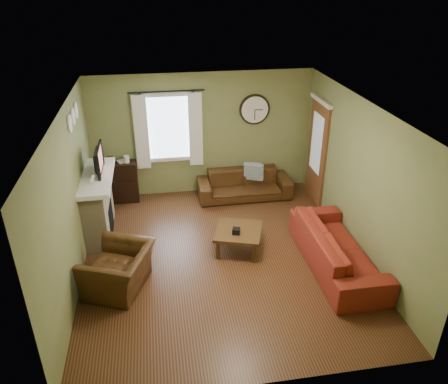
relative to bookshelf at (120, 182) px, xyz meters
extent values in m
cube|color=#4A2A16|center=(1.78, -2.38, -0.44)|extent=(4.60, 5.20, 0.00)
cube|color=white|center=(1.78, -2.38, 2.16)|extent=(4.60, 5.20, 0.00)
cube|color=olive|center=(-0.52, -2.38, 0.86)|extent=(0.00, 5.20, 2.60)
cube|color=olive|center=(4.08, -2.38, 0.86)|extent=(0.00, 5.20, 2.60)
cube|color=olive|center=(1.78, 0.22, 0.86)|extent=(4.60, 0.00, 2.60)
cube|color=olive|center=(1.78, -4.98, 0.86)|extent=(4.60, 0.00, 2.60)
cube|color=tan|center=(-0.32, -1.23, 0.11)|extent=(0.40, 1.40, 1.10)
cube|color=black|center=(-0.13, -1.23, -0.14)|extent=(0.04, 0.60, 0.55)
cube|color=white|center=(-0.29, -1.23, 0.70)|extent=(0.58, 1.60, 0.08)
imported|color=black|center=(-0.27, -1.08, 0.92)|extent=(0.08, 0.60, 0.35)
cube|color=#994C3F|center=(-0.19, -1.08, 0.97)|extent=(0.02, 0.62, 0.36)
cylinder|color=white|center=(-0.50, -1.58, 1.81)|extent=(0.28, 0.28, 0.03)
cylinder|color=white|center=(-0.50, -1.23, 1.81)|extent=(0.28, 0.28, 0.03)
cylinder|color=white|center=(-0.50, -0.88, 1.81)|extent=(0.28, 0.28, 0.03)
cylinder|color=black|center=(1.08, 0.10, 1.83)|extent=(0.03, 0.03, 1.50)
cube|color=white|center=(0.53, 0.10, 1.01)|extent=(0.28, 0.04, 1.55)
cube|color=white|center=(1.63, 0.10, 1.01)|extent=(0.28, 0.04, 1.55)
cube|color=brown|center=(4.05, -0.53, 0.61)|extent=(0.05, 0.90, 2.10)
imported|color=#462D15|center=(0.01, 0.01, 0.52)|extent=(0.22, 0.25, 0.02)
imported|color=#3B230F|center=(2.61, -0.23, -0.15)|extent=(1.96, 0.77, 0.57)
cube|color=#8D9BA6|center=(2.80, -0.14, 0.11)|extent=(0.38, 0.21, 0.36)
cube|color=#8D9BA6|center=(2.84, -0.20, 0.11)|extent=(0.37, 0.25, 0.36)
imported|color=maroon|center=(3.61, -2.90, -0.10)|extent=(0.91, 2.32, 0.68)
imported|color=#3B230F|center=(0.10, -2.89, -0.10)|extent=(1.21, 1.28, 0.66)
cube|color=black|center=(2.04, -2.30, -0.04)|extent=(0.16, 0.16, 0.10)
camera|label=1|loc=(0.82, -8.43, 3.97)|focal=35.00mm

